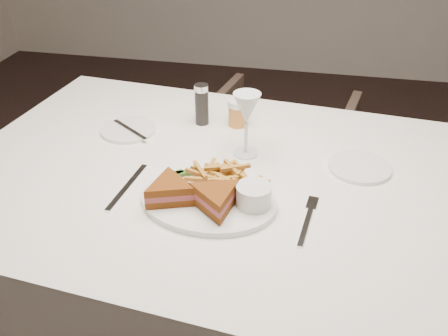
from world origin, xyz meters
The scene contains 4 objects.
ground centered at (0.00, 0.00, 0.00)m, with size 5.00×5.00×0.00m, color black.
table centered at (-0.13, -0.19, 0.38)m, with size 1.41×0.94×0.75m, color white.
chair_far centered at (-0.09, 0.67, 0.31)m, with size 0.60×0.56×0.62m, color #48372C.
table_setting centered at (-0.14, -0.23, 0.79)m, with size 0.81×0.64×0.18m.
Camera 1 is at (0.07, -1.23, 1.43)m, focal length 40.00 mm.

